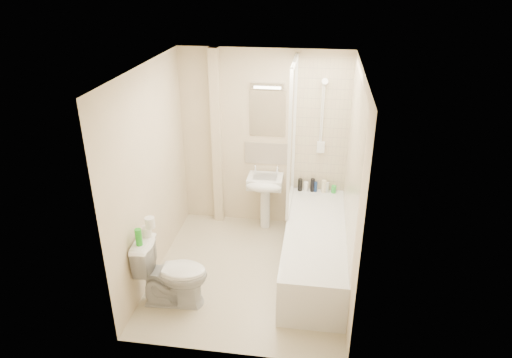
# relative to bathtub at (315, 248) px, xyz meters

# --- Properties ---
(floor) EXTENTS (2.50, 2.50, 0.00)m
(floor) POSITION_rel_bathtub_xyz_m (-0.75, -0.20, -0.29)
(floor) COLOR beige
(floor) RESTS_ON ground
(wall_back) EXTENTS (2.20, 0.02, 2.40)m
(wall_back) POSITION_rel_bathtub_xyz_m (-0.75, 1.05, 0.91)
(wall_back) COLOR beige
(wall_back) RESTS_ON ground
(wall_left) EXTENTS (0.02, 2.50, 2.40)m
(wall_left) POSITION_rel_bathtub_xyz_m (-1.85, -0.20, 0.91)
(wall_left) COLOR beige
(wall_left) RESTS_ON ground
(wall_right) EXTENTS (0.02, 2.50, 2.40)m
(wall_right) POSITION_rel_bathtub_xyz_m (0.35, -0.20, 0.91)
(wall_right) COLOR beige
(wall_right) RESTS_ON ground
(ceiling) EXTENTS (2.20, 2.50, 0.02)m
(ceiling) POSITION_rel_bathtub_xyz_m (-0.75, -0.20, 2.11)
(ceiling) COLOR white
(ceiling) RESTS_ON wall_back
(tile_back) EXTENTS (0.70, 0.01, 1.75)m
(tile_back) POSITION_rel_bathtub_xyz_m (0.00, 1.04, 1.14)
(tile_back) COLOR beige
(tile_back) RESTS_ON wall_back
(tile_right) EXTENTS (0.01, 2.10, 1.75)m
(tile_right) POSITION_rel_bathtub_xyz_m (0.34, 0.00, 1.14)
(tile_right) COLOR beige
(tile_right) RESTS_ON wall_right
(pipe_boxing) EXTENTS (0.12, 0.12, 2.40)m
(pipe_boxing) POSITION_rel_bathtub_xyz_m (-1.37, 0.99, 0.91)
(pipe_boxing) COLOR beige
(pipe_boxing) RESTS_ON ground
(splashback) EXTENTS (0.60, 0.02, 0.30)m
(splashback) POSITION_rel_bathtub_xyz_m (-0.70, 1.04, 0.74)
(splashback) COLOR beige
(splashback) RESTS_ON wall_back
(mirror) EXTENTS (0.46, 0.01, 0.60)m
(mirror) POSITION_rel_bathtub_xyz_m (-0.70, 1.04, 1.29)
(mirror) COLOR white
(mirror) RESTS_ON wall_back
(strip_light) EXTENTS (0.42, 0.07, 0.07)m
(strip_light) POSITION_rel_bathtub_xyz_m (-0.70, 1.02, 1.66)
(strip_light) COLOR silver
(strip_light) RESTS_ON wall_back
(bathtub) EXTENTS (0.70, 2.10, 0.55)m
(bathtub) POSITION_rel_bathtub_xyz_m (0.00, 0.00, 0.00)
(bathtub) COLOR white
(bathtub) RESTS_ON ground
(shower_screen) EXTENTS (0.04, 0.92, 1.80)m
(shower_screen) POSITION_rel_bathtub_xyz_m (-0.35, 0.60, 1.16)
(shower_screen) COLOR white
(shower_screen) RESTS_ON bathtub
(shower_fixture) EXTENTS (0.10, 0.16, 0.99)m
(shower_fixture) POSITION_rel_bathtub_xyz_m (-0.00, 0.99, 1.26)
(shower_fixture) COLOR white
(shower_fixture) RESTS_ON wall_back
(pedestal_sink) EXTENTS (0.46, 0.44, 0.89)m
(pedestal_sink) POSITION_rel_bathtub_xyz_m (-0.70, 0.81, 0.33)
(pedestal_sink) COLOR white
(pedestal_sink) RESTS_ON ground
(bottle_black_a) EXTENTS (0.06, 0.06, 0.17)m
(bottle_black_a) POSITION_rel_bathtub_xyz_m (-0.24, 0.96, 0.34)
(bottle_black_a) COLOR black
(bottle_black_a) RESTS_ON bathtub
(bottle_white_a) EXTENTS (0.06, 0.06, 0.13)m
(bottle_white_a) POSITION_rel_bathtub_xyz_m (-0.16, 0.96, 0.33)
(bottle_white_a) COLOR white
(bottle_white_a) RESTS_ON bathtub
(bottle_black_b) EXTENTS (0.06, 0.06, 0.18)m
(bottle_black_b) POSITION_rel_bathtub_xyz_m (-0.08, 0.96, 0.35)
(bottle_black_b) COLOR black
(bottle_black_b) RESTS_ON bathtub
(bottle_blue) EXTENTS (0.05, 0.05, 0.14)m
(bottle_blue) POSITION_rel_bathtub_xyz_m (-0.04, 0.96, 0.33)
(bottle_blue) COLOR navy
(bottle_blue) RESTS_ON bathtub
(bottle_cream) EXTENTS (0.06, 0.06, 0.17)m
(bottle_cream) POSITION_rel_bathtub_xyz_m (0.07, 0.96, 0.35)
(bottle_cream) COLOR #F5EBBD
(bottle_cream) RESTS_ON bathtub
(bottle_white_b) EXTENTS (0.05, 0.05, 0.14)m
(bottle_white_b) POSITION_rel_bathtub_xyz_m (0.12, 0.96, 0.33)
(bottle_white_b) COLOR silver
(bottle_white_b) RESTS_ON bathtub
(bottle_green) EXTENTS (0.06, 0.06, 0.10)m
(bottle_green) POSITION_rel_bathtub_xyz_m (0.21, 0.96, 0.31)
(bottle_green) COLOR green
(bottle_green) RESTS_ON bathtub
(toilet) EXTENTS (0.50, 0.78, 0.75)m
(toilet) POSITION_rel_bathtub_xyz_m (-1.47, -0.82, 0.09)
(toilet) COLOR white
(toilet) RESTS_ON ground
(toilet_roll_lower) EXTENTS (0.10, 0.10, 0.11)m
(toilet_roll_lower) POSITION_rel_bathtub_xyz_m (-1.74, -0.73, 0.52)
(toilet_roll_lower) COLOR white
(toilet_roll_lower) RESTS_ON toilet
(toilet_roll_upper) EXTENTS (0.10, 0.10, 0.11)m
(toilet_roll_upper) POSITION_rel_bathtub_xyz_m (-1.70, -0.72, 0.62)
(toilet_roll_upper) COLOR white
(toilet_roll_upper) RESTS_ON toilet_roll_lower
(green_bottle) EXTENTS (0.07, 0.07, 0.18)m
(green_bottle) POSITION_rel_bathtub_xyz_m (-1.76, -0.90, 0.55)
(green_bottle) COLOR green
(green_bottle) RESTS_ON toilet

